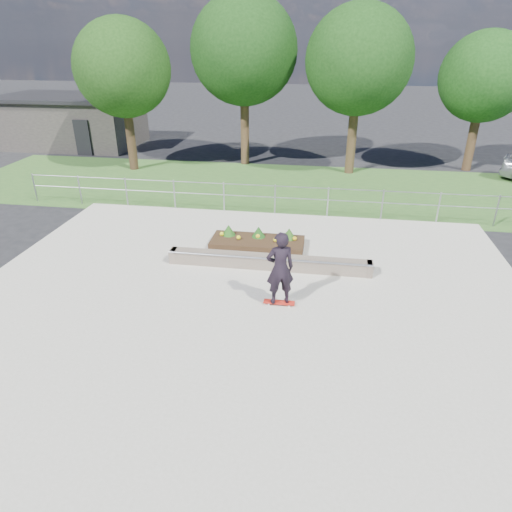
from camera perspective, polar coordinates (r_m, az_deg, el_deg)
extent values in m
plane|color=black|center=(11.16, -2.23, -8.36)|extent=(120.00, 120.00, 0.00)
cube|color=#2E5421|center=(21.08, 3.49, 8.53)|extent=(30.00, 8.00, 0.02)
cube|color=#AAA797|center=(11.15, -2.23, -8.23)|extent=(15.00, 15.00, 0.06)
cylinder|color=gray|center=(21.13, -25.92, 7.68)|extent=(0.06, 0.06, 1.20)
cylinder|color=#999DA2|center=(20.07, -21.15, 7.70)|extent=(0.06, 0.06, 1.20)
cylinder|color=gray|center=(19.17, -15.88, 7.66)|extent=(0.06, 0.06, 1.20)
cylinder|color=gray|center=(18.44, -10.16, 7.54)|extent=(0.06, 0.06, 1.20)
cylinder|color=#9B9EA3|center=(17.91, -4.03, 7.33)|extent=(0.06, 0.06, 1.20)
cylinder|color=gray|center=(17.59, 2.39, 7.02)|extent=(0.06, 0.06, 1.20)
cylinder|color=#9C9FA4|center=(17.49, 8.95, 6.62)|extent=(0.06, 0.06, 1.20)
cylinder|color=gray|center=(17.62, 15.49, 6.13)|extent=(0.06, 0.06, 1.20)
cylinder|color=#969A9E|center=(17.98, 21.84, 5.58)|extent=(0.06, 0.06, 1.20)
cylinder|color=gray|center=(18.54, 27.86, 4.99)|extent=(0.06, 0.06, 1.20)
cylinder|color=gray|center=(17.42, 2.42, 8.73)|extent=(20.00, 0.04, 0.04)
cylinder|color=#9B9DA3|center=(17.56, 2.40, 7.33)|extent=(20.00, 0.04, 0.04)
cube|color=#2F2C2A|center=(31.72, -22.04, 15.24)|extent=(8.00, 5.00, 2.80)
cube|color=black|center=(31.53, -22.51, 17.90)|extent=(8.40, 5.40, 0.20)
cube|color=black|center=(28.63, -20.85, 13.63)|extent=(0.90, 0.10, 2.00)
cylinder|color=black|center=(24.62, -15.34, 13.71)|extent=(0.44, 0.44, 2.93)
sphere|color=black|center=(24.18, -16.34, 21.61)|extent=(4.55, 4.55, 4.55)
cylinder|color=#382416|center=(24.86, -1.40, 15.23)|extent=(0.44, 0.44, 3.38)
sphere|color=black|center=(24.44, -1.51, 24.34)|extent=(5.25, 5.25, 5.25)
cylinder|color=#362515|center=(23.55, 11.85, 13.83)|extent=(0.44, 0.44, 3.15)
sphere|color=black|center=(23.10, 12.73, 22.76)|extent=(4.90, 4.90, 4.90)
cylinder|color=#362315|center=(26.04, 25.29, 12.58)|extent=(0.44, 0.44, 2.70)
sphere|color=black|center=(25.63, 26.68, 19.38)|extent=(4.20, 4.20, 4.20)
cube|color=brown|center=(13.44, 1.59, -0.74)|extent=(6.00, 0.40, 0.40)
cylinder|color=#9B9DA3|center=(13.17, 1.48, -0.35)|extent=(6.00, 0.06, 0.06)
cube|color=brown|center=(14.05, -10.22, 0.09)|extent=(0.15, 0.42, 0.40)
cube|color=brown|center=(13.43, 13.96, -1.57)|extent=(0.15, 0.42, 0.40)
cube|color=black|center=(14.82, 0.17, 1.61)|extent=(3.00, 1.20, 0.25)
sphere|color=yellow|center=(15.04, -4.30, 2.76)|extent=(0.14, 0.14, 0.14)
sphere|color=yellow|center=(14.75, -2.19, 2.33)|extent=(0.14, 0.14, 0.14)
sphere|color=yellow|center=(14.83, 0.23, 2.49)|extent=(0.14, 0.14, 0.14)
sphere|color=yellow|center=(14.58, 2.45, 2.03)|extent=(0.14, 0.14, 0.14)
sphere|color=gold|center=(14.71, 4.86, 2.19)|extent=(0.14, 0.14, 0.14)
cone|color=#1A4614|center=(15.10, -3.44, 3.29)|extent=(0.44, 0.44, 0.36)
cone|color=#144012|center=(14.93, 0.32, 3.07)|extent=(0.44, 0.44, 0.36)
cone|color=#1E4513|center=(14.82, 4.15, 2.83)|extent=(0.44, 0.44, 0.36)
cylinder|color=silver|center=(11.69, 1.59, -6.11)|extent=(0.05, 0.03, 0.05)
cylinder|color=silver|center=(11.84, 1.70, -5.65)|extent=(0.05, 0.03, 0.05)
cylinder|color=silver|center=(11.65, 4.14, -6.30)|extent=(0.05, 0.03, 0.05)
cylinder|color=white|center=(11.80, 4.22, -5.84)|extent=(0.05, 0.03, 0.05)
cylinder|color=#A0A0A5|center=(11.75, 1.65, -5.77)|extent=(0.02, 0.18, 0.02)
cylinder|color=#A3A3A8|center=(11.71, 4.18, -5.96)|extent=(0.02, 0.18, 0.02)
cube|color=red|center=(11.72, 2.92, -5.78)|extent=(0.80, 0.21, 0.02)
imported|color=black|center=(11.24, 3.03, -1.55)|extent=(0.81, 0.66, 1.93)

